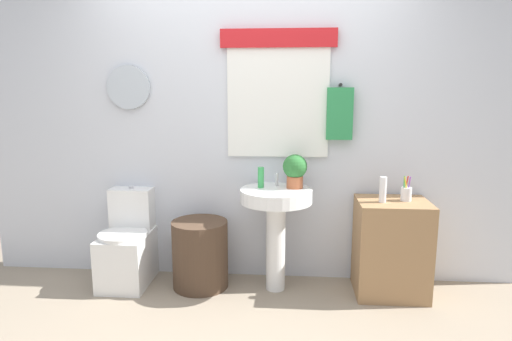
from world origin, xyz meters
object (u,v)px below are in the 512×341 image
(soap_bottle, at_px, (261,177))
(toothbrush_cup, at_px, (406,194))
(wooden_cabinet, at_px, (391,248))
(potted_plant, at_px, (295,169))
(lotion_bottle, at_px, (383,190))
(toilet, at_px, (128,247))
(laundry_hamper, at_px, (200,254))
(pedestal_sink, at_px, (276,213))

(soap_bottle, distance_m, toothbrush_cup, 1.09)
(toothbrush_cup, bearing_deg, wooden_cabinet, -167.59)
(wooden_cabinet, distance_m, potted_plant, 0.94)
(potted_plant, xyz_separation_m, lotion_bottle, (0.65, -0.10, -0.12))
(wooden_cabinet, distance_m, toothbrush_cup, 0.43)
(toilet, relative_size, toothbrush_cup, 4.17)
(laundry_hamper, xyz_separation_m, potted_plant, (0.74, 0.06, 0.68))
(laundry_hamper, xyz_separation_m, soap_bottle, (0.48, 0.05, 0.62))
(wooden_cabinet, bearing_deg, toilet, 179.11)
(toilet, height_order, toothbrush_cup, toothbrush_cup)
(soap_bottle, relative_size, potted_plant, 0.61)
(laundry_hamper, relative_size, soap_bottle, 3.37)
(potted_plant, bearing_deg, laundry_hamper, -175.35)
(toilet, xyz_separation_m, potted_plant, (1.33, 0.03, 0.65))
(soap_bottle, bearing_deg, lotion_bottle, -5.68)
(wooden_cabinet, distance_m, soap_bottle, 1.13)
(lotion_bottle, bearing_deg, toilet, 177.91)
(toilet, xyz_separation_m, wooden_cabinet, (2.07, -0.03, 0.07))
(pedestal_sink, relative_size, soap_bottle, 5.06)
(laundry_hamper, distance_m, pedestal_sink, 0.69)
(pedestal_sink, xyz_separation_m, lotion_bottle, (0.79, -0.04, 0.21))
(pedestal_sink, xyz_separation_m, soap_bottle, (-0.12, 0.05, 0.27))
(pedestal_sink, xyz_separation_m, wooden_cabinet, (0.88, 0.00, -0.25))
(soap_bottle, height_order, potted_plant, potted_plant)
(soap_bottle, xyz_separation_m, potted_plant, (0.26, 0.01, 0.07))
(pedestal_sink, distance_m, potted_plant, 0.37)
(toilet, height_order, pedestal_sink, pedestal_sink)
(pedestal_sink, height_order, wooden_cabinet, pedestal_sink)
(potted_plant, relative_size, lotion_bottle, 1.37)
(toothbrush_cup, bearing_deg, lotion_bottle, -161.90)
(pedestal_sink, bearing_deg, potted_plant, 23.20)
(pedestal_sink, height_order, potted_plant, potted_plant)
(pedestal_sink, bearing_deg, wooden_cabinet, 0.00)
(pedestal_sink, relative_size, potted_plant, 3.09)
(laundry_hamper, bearing_deg, pedestal_sink, 0.00)
(toilet, xyz_separation_m, pedestal_sink, (1.19, -0.03, 0.32))
(toothbrush_cup, bearing_deg, potted_plant, 177.26)
(toothbrush_cup, bearing_deg, toilet, 179.68)
(toilet, height_order, potted_plant, potted_plant)
(soap_bottle, bearing_deg, pedestal_sink, -22.62)
(wooden_cabinet, xyz_separation_m, toothbrush_cup, (0.09, 0.02, 0.42))
(toilet, relative_size, laundry_hamper, 1.44)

